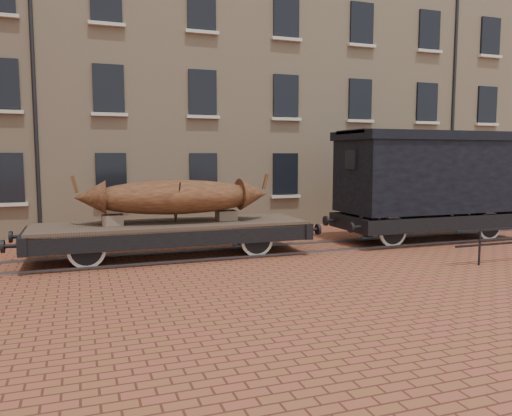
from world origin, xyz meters
name	(u,v)px	position (x,y,z in m)	size (l,w,h in m)	color
ground	(316,248)	(0.00, 0.00, 0.00)	(90.00, 90.00, 0.00)	brown
warehouse_cream	(284,77)	(3.00, 9.99, 7.00)	(40.00, 10.19, 14.00)	tan
rail_track	(316,247)	(0.00, 0.00, 0.03)	(30.00, 1.52, 0.06)	#59595E
flatcar_wagon	(172,230)	(-4.65, 0.00, 0.82)	(8.71, 2.36, 1.31)	brown
iron_boat	(175,197)	(-4.53, 0.00, 1.77)	(5.64, 1.81, 1.39)	brown
goods_van	(431,172)	(4.38, 0.00, 2.37)	(7.31, 2.66, 3.78)	black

